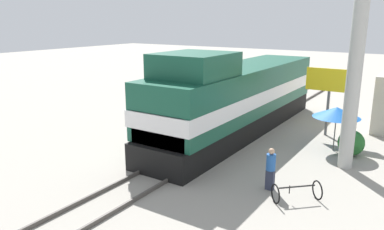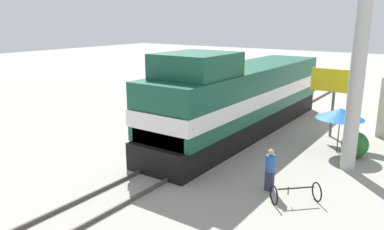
# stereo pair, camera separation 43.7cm
# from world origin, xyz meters

# --- Properties ---
(ground_plane) EXTENTS (120.00, 120.00, 0.00)m
(ground_plane) POSITION_xyz_m (0.00, 0.00, 0.00)
(ground_plane) COLOR gray
(rail_near) EXTENTS (0.08, 37.87, 0.15)m
(rail_near) POSITION_xyz_m (-0.72, 0.00, 0.07)
(rail_near) COLOR #4C4742
(rail_near) RESTS_ON ground_plane
(rail_far) EXTENTS (0.08, 37.87, 0.15)m
(rail_far) POSITION_xyz_m (0.72, 0.00, 0.07)
(rail_far) COLOR #4C4742
(rail_far) RESTS_ON ground_plane
(locomotive) EXTENTS (3.16, 15.24, 4.69)m
(locomotive) POSITION_xyz_m (0.00, 1.77, 2.00)
(locomotive) COLOR black
(locomotive) RESTS_ON ground_plane
(utility_pole) EXTENTS (1.80, 0.58, 11.62)m
(utility_pole) POSITION_xyz_m (6.07, -0.03, 5.84)
(utility_pole) COLOR #B2B2AD
(utility_pole) RESTS_ON ground_plane
(vendor_umbrella) EXTENTS (2.17, 2.17, 2.13)m
(vendor_umbrella) POSITION_xyz_m (5.17, 1.84, 1.88)
(vendor_umbrella) COLOR #4C4C4C
(vendor_umbrella) RESTS_ON ground_plane
(billboard_sign) EXTENTS (2.50, 0.12, 3.60)m
(billboard_sign) POSITION_xyz_m (4.21, 4.21, 2.78)
(billboard_sign) COLOR #595959
(billboard_sign) RESTS_ON ground_plane
(shrub_cluster) EXTENTS (1.18, 1.18, 1.18)m
(shrub_cluster) POSITION_xyz_m (5.97, 1.64, 0.59)
(shrub_cluster) COLOR #236028
(shrub_cluster) RESTS_ON ground_plane
(person_bystander) EXTENTS (0.34, 0.34, 1.60)m
(person_bystander) POSITION_xyz_m (4.24, -3.83, 0.86)
(person_bystander) COLOR #2D3347
(person_bystander) RESTS_ON ground_plane
(bicycle) EXTENTS (1.62, 1.60, 0.69)m
(bicycle) POSITION_xyz_m (5.35, -4.21, 0.35)
(bicycle) COLOR black
(bicycle) RESTS_ON ground_plane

